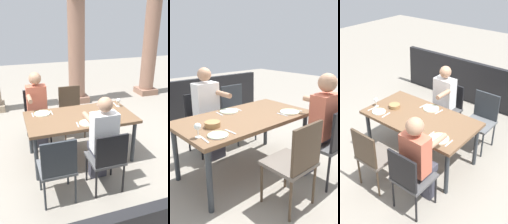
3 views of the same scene
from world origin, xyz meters
TOP-DOWN VIEW (x-y plane):
  - ground_plane at (0.00, 0.00)m, footprint 16.00×16.00m
  - dining_table at (0.00, 0.00)m, footprint 1.67×0.91m
  - chair_west_north at (-0.56, 0.88)m, footprint 0.44×0.44m
  - chair_west_south at (-0.56, -0.88)m, footprint 0.44×0.44m
  - chair_mid_north at (0.09, 0.88)m, footprint 0.44×0.44m
  - chair_mid_south at (0.09, -0.87)m, footprint 0.44×0.44m
  - diner_woman_green at (-0.57, 0.70)m, footprint 0.35×0.50m
  - diner_man_white at (0.09, -0.67)m, footprint 0.34×0.49m
  - stone_column_centre at (0.73, 2.61)m, footprint 0.55×0.55m
  - stone_column_far at (2.84, 2.61)m, footprint 0.52×0.52m
  - plate_0 at (-0.55, 0.27)m, footprint 0.26×0.26m
  - fork_0 at (-0.70, 0.27)m, footprint 0.02×0.17m
  - spoon_0 at (-0.40, 0.27)m, footprint 0.02×0.17m
  - plate_1 at (0.02, -0.29)m, footprint 0.25×0.25m
  - fork_1 at (-0.13, -0.29)m, footprint 0.03×0.17m
  - spoon_1 at (0.17, -0.29)m, footprint 0.04×0.17m
  - plate_2 at (0.58, 0.29)m, footprint 0.21×0.21m
  - wine_glass_2 at (0.74, 0.19)m, footprint 0.07×0.07m
  - fork_2 at (0.43, 0.29)m, footprint 0.02×0.17m
  - spoon_2 at (0.73, 0.29)m, footprint 0.03×0.17m
  - bread_basket at (0.48, 0.04)m, footprint 0.17×0.17m

SIDE VIEW (x-z plane):
  - ground_plane at x=0.00m, z-range 0.00..0.00m
  - chair_mid_south at x=0.09m, z-range 0.07..0.96m
  - chair_west_south at x=-0.56m, z-range 0.07..0.99m
  - chair_mid_north at x=0.09m, z-range 0.07..1.00m
  - chair_west_north at x=-0.56m, z-range 0.08..1.01m
  - dining_table at x=0.00m, z-range 0.30..1.04m
  - diner_man_white at x=0.09m, z-range 0.04..1.33m
  - diner_woman_green at x=-0.57m, z-range 0.05..1.35m
  - fork_0 at x=-0.70m, z-range 0.74..0.75m
  - spoon_0 at x=-0.40m, z-range 0.74..0.75m
  - fork_1 at x=-0.13m, z-range 0.74..0.75m
  - spoon_1 at x=0.17m, z-range 0.74..0.75m
  - fork_2 at x=0.43m, z-range 0.74..0.75m
  - spoon_2 at x=0.73m, z-range 0.74..0.75m
  - plate_0 at x=-0.55m, z-range 0.74..0.76m
  - plate_1 at x=0.02m, z-range 0.74..0.76m
  - plate_2 at x=0.58m, z-range 0.74..0.76m
  - bread_basket at x=0.48m, z-range 0.74..0.80m
  - wine_glass_2 at x=0.74m, z-range 0.77..0.92m
  - stone_column_centre at x=0.73m, z-range -0.02..2.79m
  - stone_column_far at x=2.84m, z-range -0.02..2.95m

